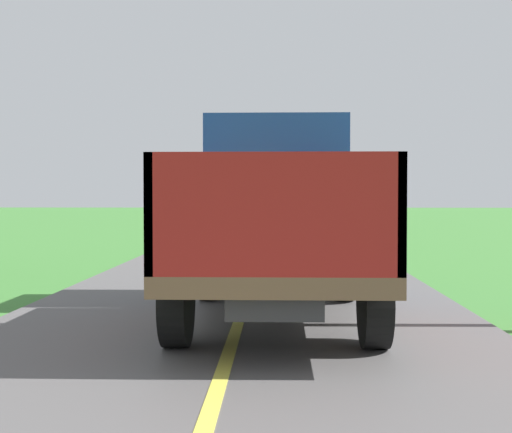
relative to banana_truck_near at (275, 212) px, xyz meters
name	(u,v)px	position (x,y,z in m)	size (l,w,h in m)	color
banana_truck_near	(275,212)	(0.00, 0.00, 0.00)	(2.38, 5.82, 2.80)	#2D2D30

